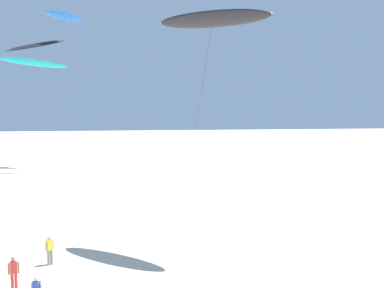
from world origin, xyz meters
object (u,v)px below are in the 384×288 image
flying_kite_1 (212,19)px  person_near_right (14,272)px  flying_kite_5 (33,63)px  flying_kite_0 (35,45)px  person_near_left (50,249)px  flying_kite_4 (64,16)px

flying_kite_1 → person_near_right: flying_kite_1 is taller
flying_kite_5 → flying_kite_0: bearing=98.1°
flying_kite_1 → person_near_left: flying_kite_1 is taller
flying_kite_5 → person_near_right: size_ratio=9.10×
flying_kite_5 → person_near_left: size_ratio=9.30×
flying_kite_5 → person_near_left: (8.22, -33.82, -13.45)m
flying_kite_1 → flying_kite_5: 36.99m
flying_kite_0 → person_near_right: size_ratio=11.08×
flying_kite_0 → flying_kite_1: 42.10m
flying_kite_0 → flying_kite_5: 6.00m
flying_kite_0 → flying_kite_4: 5.82m
flying_kite_4 → person_near_left: flying_kite_4 is taller
flying_kite_1 → flying_kite_4: 41.45m
person_near_right → flying_kite_1: bearing=23.1°
flying_kite_1 → person_near_right: size_ratio=8.40×
flying_kite_4 → person_near_right: bearing=-84.7°
flying_kite_4 → person_near_left: size_ratio=13.77×
person_near_left → person_near_right: person_near_right is taller
flying_kite_1 → person_near_left: (-9.14, -1.17, -12.68)m
flying_kite_4 → person_near_right: (3.97, -42.48, -20.60)m
flying_kite_0 → person_near_left: bearing=-77.1°
flying_kite_4 → flying_kite_5: 9.61m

